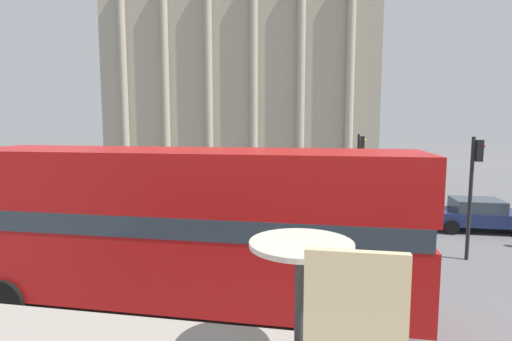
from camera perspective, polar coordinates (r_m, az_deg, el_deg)
name	(u,v)px	position (r m, az deg, el deg)	size (l,w,h in m)	color
double_decker_bus	(186,223)	(9.53, -9.93, -7.42)	(10.56, 2.68, 3.90)	black
cafe_dining_table	(301,275)	(2.39, 6.44, -14.55)	(0.60, 0.60, 0.73)	#2D2D30
cafe_chair_0	(352,333)	(1.87, 13.61, -21.66)	(0.40, 0.40, 0.91)	#D1B789
plaza_building_left	(241,58)	(53.87, -2.12, 15.71)	(34.67, 11.56, 26.08)	#A39984
traffic_light_near	(474,181)	(14.80, 28.65, -1.29)	(0.42, 0.24, 4.09)	black
traffic_light_mid	(360,162)	(20.58, 14.57, 1.15)	(0.42, 0.24, 4.01)	black
car_navy	(480,214)	(19.46, 29.35, -5.48)	(4.20, 1.93, 1.35)	black
pedestrian_olive	(238,212)	(16.38, -2.52, -5.98)	(0.32, 0.32, 1.61)	#282B33
pedestrian_red	(239,164)	(36.68, -2.47, 0.99)	(0.32, 0.32, 1.60)	#282B33
pedestrian_yellow	(283,181)	(24.39, 3.92, -1.52)	(0.32, 0.32, 1.81)	#282B33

